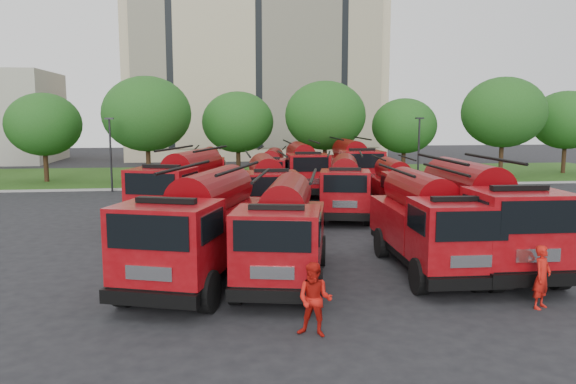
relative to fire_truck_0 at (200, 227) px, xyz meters
name	(u,v)px	position (x,y,z in m)	size (l,w,h in m)	color
ground	(284,244)	(3.27, 4.69, -1.76)	(140.00, 140.00, 0.00)	black
lawn	(249,175)	(3.27, 30.69, -1.70)	(70.00, 16.00, 0.12)	#204713
curb	(255,187)	(3.27, 22.59, -1.69)	(70.00, 0.30, 0.14)	gray
apartment_building	(255,55)	(5.27, 52.63, 10.74)	(30.00, 14.18, 25.00)	#BDAA8D
tree_1	(44,124)	(-12.73, 27.69, 2.79)	(5.71, 5.71, 6.98)	#382314
tree_2	(147,114)	(-4.73, 26.19, 3.60)	(6.72, 6.72, 8.22)	#382314
tree_3	(238,122)	(2.27, 28.69, 2.93)	(5.88, 5.88, 7.19)	#382314
tree_4	(325,116)	(9.27, 27.19, 3.46)	(6.55, 6.55, 8.01)	#382314
tree_5	(404,126)	(16.27, 28.19, 2.59)	(5.46, 5.46, 6.68)	#382314
tree_6	(503,112)	(24.27, 26.69, 3.73)	(6.89, 6.89, 8.42)	#382314
tree_7	(566,120)	(31.27, 28.69, 3.06)	(6.05, 6.05, 7.39)	#382314
lamp_post_0	(111,150)	(-6.73, 21.89, 1.14)	(0.60, 0.25, 5.11)	black
lamp_post_1	(419,148)	(15.27, 21.89, 1.14)	(0.60, 0.25, 5.11)	black
fire_truck_0	(200,227)	(0.00, 0.00, 0.00)	(4.96, 8.09, 3.49)	black
fire_truck_1	(284,231)	(2.69, -0.18, -0.14)	(3.84, 7.41, 3.22)	black
fire_truck_2	(429,223)	(7.78, 0.34, -0.10)	(2.87, 7.33, 3.30)	black
fire_truck_3	(479,215)	(9.73, 0.63, 0.07)	(3.10, 8.05, 3.63)	black
fire_truck_4	(185,188)	(-1.05, 9.88, 0.02)	(5.04, 8.19, 3.53)	black
fire_truck_5	(267,189)	(3.03, 9.93, -0.13)	(2.65, 7.12, 3.24)	black
fire_truck_6	(345,186)	(7.19, 10.78, -0.17)	(3.81, 7.25, 3.14)	black
fire_truck_7	(396,187)	(10.14, 11.28, -0.31)	(2.78, 6.50, 2.88)	black
fire_truck_8	(209,170)	(-0.05, 20.98, -0.26)	(2.56, 6.61, 2.98)	black
fire_truck_9	(272,171)	(4.23, 20.19, -0.28)	(3.31, 6.75, 2.94)	black
fire_truck_10	(303,169)	(6.26, 19.41, -0.05)	(2.82, 7.47, 3.38)	black
fire_truck_11	(353,165)	(10.04, 20.67, 0.01)	(2.90, 7.75, 3.52)	black
firefighter_0	(540,308)	(9.46, -3.81, -1.76)	(0.65, 0.48, 1.78)	#B7150E
firefighter_1	(314,336)	(2.87, -4.98, -1.76)	(0.89, 0.49, 1.83)	#B7150E
firefighter_4	(250,247)	(1.82, 4.38, -1.76)	(0.85, 0.56, 1.74)	black
firefighter_5	(450,216)	(12.81, 10.15, -1.76)	(1.38, 0.60, 1.49)	#B7150E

